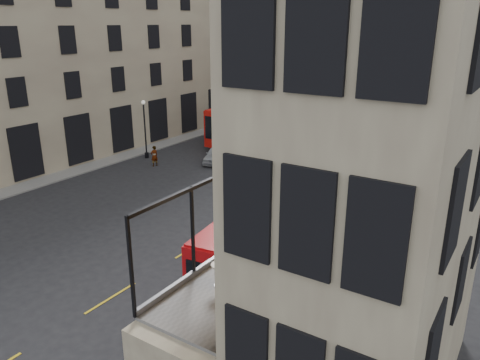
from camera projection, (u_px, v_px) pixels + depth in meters
The scene contains 31 objects.
ground at pixel (143, 312), 20.34m from camera, with size 140.00×140.00×0.00m, color black.
host_building_main at pixel (391, 184), 12.70m from camera, with size 7.26×11.40×15.10m.
host_frontage at pixel (275, 316), 16.26m from camera, with size 3.00×11.00×4.50m, color #C0B490.
cafe_floor at pixel (277, 257), 15.52m from camera, with size 3.00×10.00×0.10m, color slate.
building_left at pixel (80, 28), 46.49m from camera, with size 14.60×50.60×22.00m.
gateway at pixel (383, 44), 58.00m from camera, with size 35.00×10.60×18.00m.
pavement_far at pixel (340, 131), 53.58m from camera, with size 40.00×12.00×0.12m, color slate.
pavement_left at pixel (57, 164), 41.21m from camera, with size 8.00×48.00×0.12m, color slate.
traffic_light_near at pixel (263, 181), 29.60m from camera, with size 0.16×0.20×3.80m.
traffic_light_far at pixel (226, 117), 49.54m from camera, with size 0.16×0.20×3.80m.
street_lamp_a at pixel (145, 133), 42.64m from camera, with size 0.36×0.36×5.33m.
street_lamp_b at pixel (327, 117), 49.66m from camera, with size 0.36×0.36×5.33m.
bus_near at pixel (261, 240), 21.95m from camera, with size 3.56×10.28×4.02m.
bus_far at pixel (242, 121), 48.52m from camera, with size 2.42×10.00×3.98m.
car_a at pixel (217, 154), 41.92m from camera, with size 1.70×4.22×1.44m, color #999CA0.
car_b at pixel (318, 147), 44.34m from camera, with size 1.56×4.46×1.47m, color #B82C0B.
car_c at pixel (219, 131), 50.82m from camera, with size 1.91×4.69×1.36m, color black.
bicycle at pixel (304, 186), 34.61m from camera, with size 0.58×1.67×0.88m, color gray.
cyclist at pixel (257, 187), 32.82m from camera, with size 0.72×0.47×1.97m, color #BBF119.
pedestrian_a at pixel (268, 125), 52.74m from camera, with size 0.87×0.68×1.79m, color gray.
pedestrian_b at pixel (312, 142), 45.45m from camera, with size 1.17×0.67×1.81m, color gray.
pedestrian_c at pixel (401, 141), 45.78m from camera, with size 1.04×0.43×1.78m, color gray.
pedestrian_d at pixel (471, 144), 44.49m from camera, with size 0.92×0.60×1.88m, color gray.
pedestrian_e at pixel (154, 156), 40.64m from camera, with size 0.66×0.43×1.82m, color gray.
cafe_table_near at pixel (221, 272), 13.63m from camera, with size 0.56×0.56×0.70m.
cafe_table_mid at pixel (272, 233), 15.93m from camera, with size 0.66×0.66×0.83m.
cafe_table_far at pixel (299, 201), 18.80m from camera, with size 0.65×0.65×0.82m.
cafe_chair_a at pixel (236, 326), 11.50m from camera, with size 0.48×0.48×0.94m.
cafe_chair_b at pixel (306, 258), 14.81m from camera, with size 0.50×0.50×0.85m.
cafe_chair_c at pixel (322, 247), 15.65m from camera, with size 0.45×0.45×0.76m.
cafe_chair_d at pixel (333, 219), 17.74m from camera, with size 0.46×0.46×0.86m.
Camera 1 is at (13.04, -12.29, 11.97)m, focal length 35.00 mm.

